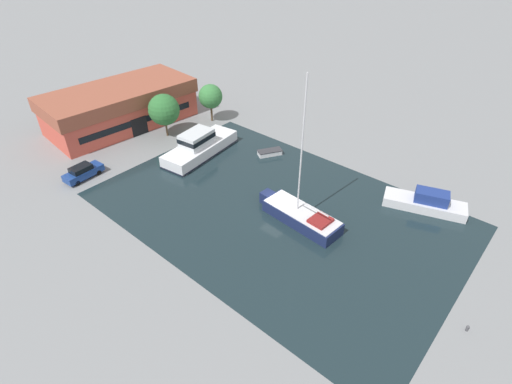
{
  "coord_description": "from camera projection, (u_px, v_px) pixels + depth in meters",
  "views": [
    {
      "loc": [
        -26.65,
        -20.27,
        25.97
      ],
      "look_at": [
        0.0,
        2.8,
        1.0
      ],
      "focal_mm": 28.0,
      "sensor_mm": 36.0,
      "label": 1
    }
  ],
  "objects": [
    {
      "name": "warehouse_building",
      "position": [
        120.0,
        106.0,
        57.59
      ],
      "size": [
        21.5,
        11.6,
        5.58
      ],
      "rotation": [
        0.0,
        0.0,
        -0.09
      ],
      "color": "#C64C3D",
      "rests_on": "ground"
    },
    {
      "name": "water_canal",
      "position": [
        276.0,
        210.0,
        42.28
      ],
      "size": [
        24.73,
        37.28,
        0.01
      ],
      "primitive_type": "cube",
      "color": "#19282D",
      "rests_on": "ground"
    },
    {
      "name": "small_dinghy",
      "position": [
        270.0,
        152.0,
        51.56
      ],
      "size": [
        3.35,
        2.7,
        0.67
      ],
      "rotation": [
        0.0,
        0.0,
        1.04
      ],
      "color": "white",
      "rests_on": "water_canal"
    },
    {
      "name": "motor_cruiser",
      "position": [
        199.0,
        146.0,
        51.14
      ],
      "size": [
        11.48,
        5.11,
        3.35
      ],
      "rotation": [
        0.0,
        0.0,
        1.69
      ],
      "color": "white",
      "rests_on": "water_canal"
    },
    {
      "name": "mooring_bollard",
      "position": [
        467.0,
        328.0,
        29.97
      ],
      "size": [
        0.23,
        0.23,
        0.54
      ],
      "color": "#47474C",
      "rests_on": "ground"
    },
    {
      "name": "quay_tree_by_water",
      "position": [
        210.0,
        96.0,
        57.94
      ],
      "size": [
        3.48,
        3.48,
        5.58
      ],
      "color": "brown",
      "rests_on": "ground"
    },
    {
      "name": "quay_tree_near_building",
      "position": [
        164.0,
        110.0,
        53.9
      ],
      "size": [
        4.24,
        4.24,
        6.02
      ],
      "color": "brown",
      "rests_on": "ground"
    },
    {
      "name": "cabin_boat",
      "position": [
        426.0,
        202.0,
        41.99
      ],
      "size": [
        5.05,
        8.64,
        2.24
      ],
      "rotation": [
        0.0,
        0.0,
        0.33
      ],
      "color": "silver",
      "rests_on": "water_canal"
    },
    {
      "name": "parked_car",
      "position": [
        83.0,
        172.0,
        46.82
      ],
      "size": [
        4.69,
        2.05,
        1.67
      ],
      "rotation": [
        0.0,
        0.0,
        4.79
      ],
      "color": "navy",
      "rests_on": "ground"
    },
    {
      "name": "ground_plane",
      "position": [
        276.0,
        210.0,
        42.28
      ],
      "size": [
        440.0,
        440.0,
        0.0
      ],
      "primitive_type": "plane",
      "color": "gray"
    },
    {
      "name": "sailboat_moored",
      "position": [
        300.0,
        215.0,
        40.27
      ],
      "size": [
        3.49,
        9.65,
        15.27
      ],
      "rotation": [
        0.0,
        0.0,
        -0.07
      ],
      "color": "#19234C",
      "rests_on": "water_canal"
    }
  ]
}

